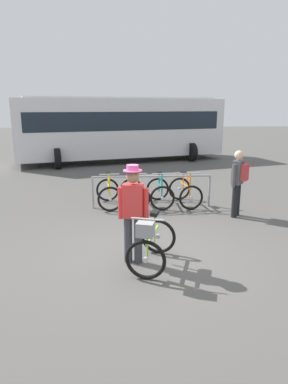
% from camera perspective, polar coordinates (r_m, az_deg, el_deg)
% --- Properties ---
extents(ground_plane, '(80.00, 80.00, 0.00)m').
position_cam_1_polar(ground_plane, '(6.34, 0.45, -10.71)').
color(ground_plane, '#514F4C').
extents(bike_rack_rail, '(3.21, 0.14, 0.88)m').
position_cam_1_polar(bike_rack_rail, '(9.14, 1.29, 1.49)').
color(bike_rack_rail, '#99999E').
rests_on(bike_rack_rail, ground).
extents(racked_bike_yellow, '(0.74, 1.16, 0.98)m').
position_cam_1_polar(racked_bike_yellow, '(9.36, -5.88, -0.16)').
color(racked_bike_yellow, black).
rests_on(racked_bike_yellow, ground).
extents(racked_bike_white, '(0.79, 1.17, 0.97)m').
position_cam_1_polar(racked_bike_white, '(9.36, -1.60, -0.09)').
color(racked_bike_white, black).
rests_on(racked_bike_white, ground).
extents(racked_bike_teal, '(0.67, 1.10, 0.97)m').
position_cam_1_polar(racked_bike_teal, '(9.41, 2.67, -0.02)').
color(racked_bike_teal, black).
rests_on(racked_bike_teal, ground).
extents(racked_bike_orange, '(0.77, 1.16, 0.97)m').
position_cam_1_polar(racked_bike_orange, '(9.51, 6.86, 0.05)').
color(racked_bike_orange, black).
rests_on(racked_bike_orange, ground).
extents(featured_bicycle, '(0.97, 1.26, 0.97)m').
position_cam_1_polar(featured_bicycle, '(5.77, 1.21, -8.46)').
color(featured_bicycle, black).
rests_on(featured_bicycle, ground).
extents(person_with_featured_bike, '(0.52, 0.32, 1.72)m').
position_cam_1_polar(person_with_featured_bike, '(5.81, -1.85, -3.05)').
color(person_with_featured_bike, '#383842').
rests_on(person_with_featured_bike, ground).
extents(pedestrian_with_backpack, '(0.46, 0.47, 1.64)m').
position_cam_1_polar(pedestrian_with_backpack, '(8.60, 15.42, 2.04)').
color(pedestrian_with_backpack, black).
rests_on(pedestrian_with_backpack, ground).
extents(bus_distant, '(10.31, 4.96, 3.08)m').
position_cam_1_polar(bus_distant, '(17.09, -3.84, 10.98)').
color(bus_distant, silver).
rests_on(bus_distant, ground).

